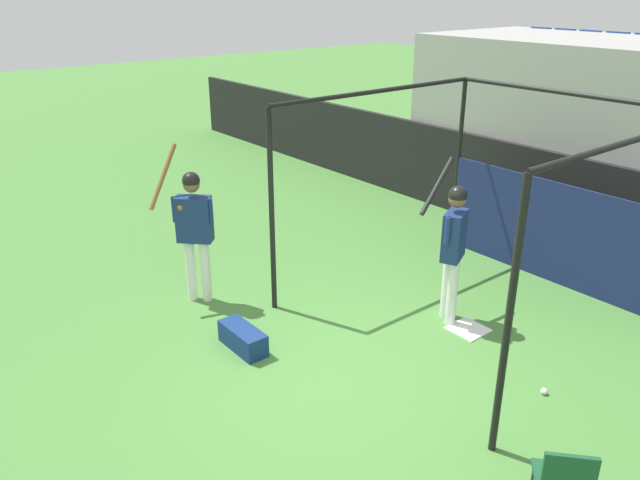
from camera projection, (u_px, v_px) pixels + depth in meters
The scene contains 9 objects.
ground_plane at pixel (332, 378), 6.97m from camera, with size 60.00×60.00×0.00m, color #477F38.
outfield_wall at pixel (595, 211), 9.78m from camera, with size 24.00×0.12×1.55m.
batting_cage at pixel (531, 210), 8.51m from camera, with size 3.65×3.74×2.75m.
home_plate at pixel (468, 329), 7.92m from camera, with size 0.44×0.44×0.02m.
player_batter at pixel (453, 240), 7.76m from camera, with size 0.73×0.79×2.01m.
player_waiting at pixel (194, 224), 8.26m from camera, with size 0.65×0.78×2.15m.
folding_chair at pixel (564, 480), 4.83m from camera, with size 0.56×0.56×0.84m.
equipment_bag at pixel (243, 338), 7.47m from camera, with size 0.70×0.28×0.28m.
baseball at pixel (544, 391), 6.67m from camera, with size 0.07×0.07×0.07m.
Camera 1 is at (4.47, -3.77, 4.09)m, focal length 35.00 mm.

